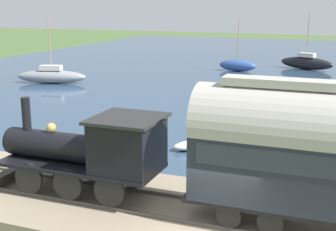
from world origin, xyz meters
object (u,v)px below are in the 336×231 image
(rowboat_mid_harbor, at_px, (124,148))
(steam_locomotive, at_px, (96,148))
(sailboat_blue, at_px, (237,65))
(rowboat_near_shore, at_px, (193,145))
(sailboat_black, at_px, (306,63))
(sailboat_gray, at_px, (51,76))

(rowboat_mid_harbor, bearing_deg, steam_locomotive, -148.49)
(sailboat_blue, bearing_deg, rowboat_near_shore, -165.42)
(sailboat_black, bearing_deg, rowboat_near_shore, -163.02)
(steam_locomotive, distance_m, sailboat_blue, 36.25)
(steam_locomotive, distance_m, sailboat_black, 40.35)
(sailboat_blue, bearing_deg, steam_locomotive, -168.74)
(sailboat_blue, relative_size, rowboat_near_shore, 2.50)
(sailboat_blue, xyz_separation_m, sailboat_gray, (-13.80, 14.15, 0.03))
(rowboat_mid_harbor, bearing_deg, sailboat_gray, 56.61)
(steam_locomotive, relative_size, rowboat_mid_harbor, 2.87)
(rowboat_near_shore, xyz_separation_m, rowboat_mid_harbor, (-1.79, 3.04, 0.02))
(sailboat_gray, relative_size, rowboat_near_shore, 2.97)
(steam_locomotive, xyz_separation_m, sailboat_blue, (36.06, 3.30, -1.72))
(sailboat_blue, bearing_deg, sailboat_gray, 140.31)
(sailboat_blue, xyz_separation_m, rowboat_near_shore, (-27.98, -4.21, -0.40))
(sailboat_gray, relative_size, rowboat_mid_harbor, 3.00)
(sailboat_black, bearing_deg, steam_locomotive, -163.39)
(steam_locomotive, xyz_separation_m, rowboat_near_shore, (8.08, -0.91, -2.12))
(sailboat_blue, distance_m, rowboat_near_shore, 28.30)
(steam_locomotive, relative_size, rowboat_near_shore, 2.84)
(sailboat_blue, distance_m, rowboat_mid_harbor, 29.79)
(steam_locomotive, height_order, rowboat_near_shore, steam_locomotive)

